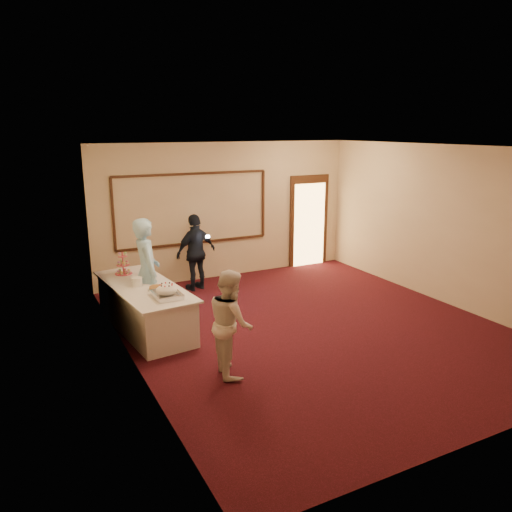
{
  "coord_description": "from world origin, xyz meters",
  "views": [
    {
      "loc": [
        -4.42,
        -6.62,
        3.3
      ],
      "look_at": [
        -0.65,
        0.79,
        1.15
      ],
      "focal_mm": 35.0,
      "sensor_mm": 36.0,
      "label": 1
    }
  ],
  "objects_px": {
    "woman": "(231,322)",
    "guest": "(196,252)",
    "pavlova_tray": "(167,292)",
    "tart": "(157,288)",
    "man": "(147,272)",
    "buffet_table": "(145,307)",
    "cupcake_stand": "(123,265)",
    "plate_stack_b": "(148,274)",
    "plate_stack_a": "(137,282)"
  },
  "relations": [
    {
      "from": "woman",
      "to": "guest",
      "type": "xyz_separation_m",
      "value": [
        0.87,
        3.69,
        0.06
      ]
    },
    {
      "from": "pavlova_tray",
      "to": "tart",
      "type": "relative_size",
      "value": 1.97
    },
    {
      "from": "man",
      "to": "guest",
      "type": "relative_size",
      "value": 1.16
    },
    {
      "from": "woman",
      "to": "guest",
      "type": "distance_m",
      "value": 3.79
    },
    {
      "from": "buffet_table",
      "to": "guest",
      "type": "xyz_separation_m",
      "value": [
        1.53,
        1.63,
        0.41
      ]
    },
    {
      "from": "tart",
      "to": "man",
      "type": "height_order",
      "value": "man"
    },
    {
      "from": "tart",
      "to": "woman",
      "type": "bearing_deg",
      "value": -72.91
    },
    {
      "from": "guest",
      "to": "cupcake_stand",
      "type": "bearing_deg",
      "value": 11.31
    },
    {
      "from": "buffet_table",
      "to": "plate_stack_b",
      "type": "relative_size",
      "value": 14.17
    },
    {
      "from": "pavlova_tray",
      "to": "man",
      "type": "bearing_deg",
      "value": 92.04
    },
    {
      "from": "pavlova_tray",
      "to": "plate_stack_a",
      "type": "xyz_separation_m",
      "value": [
        -0.27,
        0.75,
        -0.01
      ]
    },
    {
      "from": "man",
      "to": "woman",
      "type": "xyz_separation_m",
      "value": [
        0.53,
        -2.3,
        -0.19
      ]
    },
    {
      "from": "buffet_table",
      "to": "man",
      "type": "distance_m",
      "value": 0.6
    },
    {
      "from": "tart",
      "to": "buffet_table",
      "type": "bearing_deg",
      "value": 110.6
    },
    {
      "from": "tart",
      "to": "cupcake_stand",
      "type": "bearing_deg",
      "value": 103.31
    },
    {
      "from": "man",
      "to": "guest",
      "type": "bearing_deg",
      "value": -42.78
    },
    {
      "from": "pavlova_tray",
      "to": "plate_stack_a",
      "type": "relative_size",
      "value": 3.17
    },
    {
      "from": "pavlova_tray",
      "to": "plate_stack_b",
      "type": "bearing_deg",
      "value": 89.83
    },
    {
      "from": "woman",
      "to": "guest",
      "type": "relative_size",
      "value": 0.92
    },
    {
      "from": "cupcake_stand",
      "to": "tart",
      "type": "relative_size",
      "value": 1.54
    },
    {
      "from": "cupcake_stand",
      "to": "guest",
      "type": "bearing_deg",
      "value": 26.08
    },
    {
      "from": "buffet_table",
      "to": "plate_stack_a",
      "type": "distance_m",
      "value": 0.47
    },
    {
      "from": "plate_stack_a",
      "to": "guest",
      "type": "xyz_separation_m",
      "value": [
        1.63,
        1.63,
        -0.05
      ]
    },
    {
      "from": "cupcake_stand",
      "to": "tart",
      "type": "bearing_deg",
      "value": -76.69
    },
    {
      "from": "buffet_table",
      "to": "woman",
      "type": "bearing_deg",
      "value": -72.31
    },
    {
      "from": "pavlova_tray",
      "to": "man",
      "type": "height_order",
      "value": "man"
    },
    {
      "from": "man",
      "to": "guest",
      "type": "xyz_separation_m",
      "value": [
        1.39,
        1.39,
        -0.13
      ]
    },
    {
      "from": "pavlova_tray",
      "to": "tart",
      "type": "height_order",
      "value": "pavlova_tray"
    },
    {
      "from": "tart",
      "to": "woman",
      "type": "distance_m",
      "value": 1.79
    },
    {
      "from": "tart",
      "to": "guest",
      "type": "height_order",
      "value": "guest"
    },
    {
      "from": "plate_stack_b",
      "to": "guest",
      "type": "distance_m",
      "value": 1.88
    },
    {
      "from": "cupcake_stand",
      "to": "woman",
      "type": "distance_m",
      "value": 2.99
    },
    {
      "from": "buffet_table",
      "to": "tart",
      "type": "relative_size",
      "value": 8.92
    },
    {
      "from": "plate_stack_b",
      "to": "pavlova_tray",
      "type": "bearing_deg",
      "value": -90.17
    },
    {
      "from": "pavlova_tray",
      "to": "plate_stack_a",
      "type": "bearing_deg",
      "value": 109.82
    },
    {
      "from": "buffet_table",
      "to": "pavlova_tray",
      "type": "relative_size",
      "value": 4.52
    },
    {
      "from": "plate_stack_a",
      "to": "plate_stack_b",
      "type": "bearing_deg",
      "value": 49.95
    },
    {
      "from": "cupcake_stand",
      "to": "plate_stack_a",
      "type": "distance_m",
      "value": 0.82
    },
    {
      "from": "buffet_table",
      "to": "cupcake_stand",
      "type": "bearing_deg",
      "value": 100.04
    },
    {
      "from": "plate_stack_b",
      "to": "woman",
      "type": "bearing_deg",
      "value": -78.46
    },
    {
      "from": "plate_stack_a",
      "to": "woman",
      "type": "bearing_deg",
      "value": -69.72
    },
    {
      "from": "pavlova_tray",
      "to": "guest",
      "type": "relative_size",
      "value": 0.36
    },
    {
      "from": "cupcake_stand",
      "to": "plate_stack_a",
      "type": "relative_size",
      "value": 2.47
    },
    {
      "from": "cupcake_stand",
      "to": "plate_stack_b",
      "type": "xyz_separation_m",
      "value": [
        0.31,
        -0.49,
        -0.08
      ]
    },
    {
      "from": "pavlova_tray",
      "to": "guest",
      "type": "height_order",
      "value": "guest"
    },
    {
      "from": "guest",
      "to": "plate_stack_a",
      "type": "bearing_deg",
      "value": 30.23
    },
    {
      "from": "buffet_table",
      "to": "guest",
      "type": "height_order",
      "value": "guest"
    },
    {
      "from": "buffet_table",
      "to": "man",
      "type": "relative_size",
      "value": 1.39
    },
    {
      "from": "plate_stack_a",
      "to": "man",
      "type": "xyz_separation_m",
      "value": [
        0.24,
        0.24,
        0.08
      ]
    },
    {
      "from": "tart",
      "to": "guest",
      "type": "bearing_deg",
      "value": 54.77
    }
  ]
}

